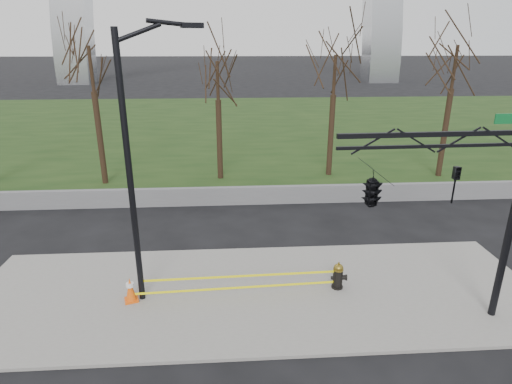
{
  "coord_description": "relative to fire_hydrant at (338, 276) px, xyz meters",
  "views": [
    {
      "loc": [
        -0.78,
        -11.58,
        7.62
      ],
      "look_at": [
        0.1,
        2.0,
        2.77
      ],
      "focal_mm": 29.48,
      "sensor_mm": 36.0,
      "label": 1
    }
  ],
  "objects": [
    {
      "name": "guardrail",
      "position": [
        -2.63,
        7.95,
        -0.07
      ],
      "size": [
        60.0,
        0.3,
        0.9
      ],
      "primitive_type": "cube",
      "color": "#59595B",
      "rests_on": "ground"
    },
    {
      "name": "grass_strip",
      "position": [
        -2.63,
        29.95,
        -0.49
      ],
      "size": [
        120.0,
        40.0,
        0.06
      ],
      "primitive_type": "cube",
      "color": "black",
      "rests_on": "ground"
    },
    {
      "name": "ground",
      "position": [
        -2.63,
        -0.05,
        -0.52
      ],
      "size": [
        500.0,
        500.0,
        0.0
      ],
      "primitive_type": "plane",
      "color": "black",
      "rests_on": "ground"
    },
    {
      "name": "tree_row",
      "position": [
        -0.71,
        11.95,
        3.63
      ],
      "size": [
        49.86,
        4.0,
        8.3
      ],
      "color": "black",
      "rests_on": "ground"
    },
    {
      "name": "street_light",
      "position": [
        -6.01,
        -0.11,
        4.17
      ],
      "size": [
        2.3,
        0.95,
        8.21
      ],
      "rotation": [
        0.0,
        0.0,
        0.34
      ],
      "color": "black",
      "rests_on": "ground"
    },
    {
      "name": "traffic_signal_mast",
      "position": [
        0.93,
        -1.79,
        3.63
      ],
      "size": [
        5.1,
        2.5,
        6.0
      ],
      "rotation": [
        0.0,
        0.0,
        0.03
      ],
      "color": "black",
      "rests_on": "ground"
    },
    {
      "name": "fire_hydrant",
      "position": [
        0.0,
        0.0,
        0.0
      ],
      "size": [
        0.57,
        0.37,
        0.92
      ],
      "rotation": [
        0.0,
        0.0,
        -0.13
      ],
      "color": "black",
      "rests_on": "sidewalk"
    },
    {
      "name": "caution_tape",
      "position": [
        -3.2,
        -0.12,
        -0.02
      ],
      "size": [
        6.52,
        0.31,
        0.46
      ],
      "color": "#FFF50D",
      "rests_on": "ground"
    },
    {
      "name": "sidewalk",
      "position": [
        -2.63,
        -0.05,
        -0.47
      ],
      "size": [
        18.0,
        6.0,
        0.1
      ],
      "primitive_type": "cube",
      "color": "gray",
      "rests_on": "ground"
    },
    {
      "name": "traffic_cone",
      "position": [
        -6.54,
        -0.3,
        -0.03
      ],
      "size": [
        0.51,
        0.51,
        0.79
      ],
      "rotation": [
        0.0,
        0.0,
        0.29
      ],
      "color": "#EA550C",
      "rests_on": "sidewalk"
    }
  ]
}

